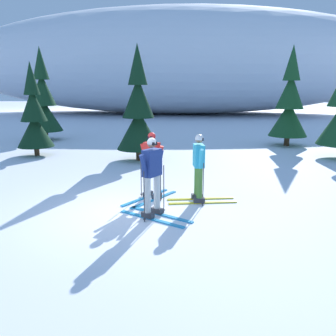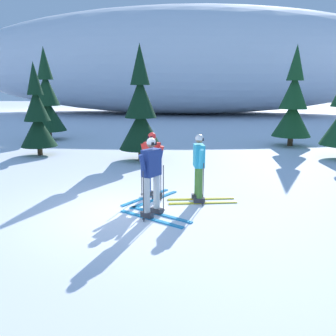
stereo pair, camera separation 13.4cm
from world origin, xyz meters
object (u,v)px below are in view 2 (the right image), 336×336
pine_tree_center (141,113)px  pine_tree_center_right (293,105)px  pine_tree_far_left (47,102)px  skier_navy_jacket (152,176)px  skier_cyan_jacket (199,167)px  skier_red_jacket (152,165)px  pine_tree_center_left (37,117)px

pine_tree_center → pine_tree_center_right: pine_tree_center_right is taller
pine_tree_far_left → skier_navy_jacket: bearing=-55.9°
skier_navy_jacket → pine_tree_center: pine_tree_center is taller
pine_tree_far_left → pine_tree_center: (6.11, -4.86, -0.19)m
skier_cyan_jacket → skier_red_jacket: 1.24m
skier_red_jacket → pine_tree_center_left: (-5.76, 5.39, 0.73)m
skier_navy_jacket → pine_tree_far_left: pine_tree_far_left is taller
pine_tree_center → skier_navy_jacket: bearing=-77.1°
pine_tree_center_left → pine_tree_center_right: bearing=18.3°
skier_red_jacket → pine_tree_center_left: size_ratio=0.45×
skier_navy_jacket → pine_tree_center_right: size_ratio=0.37×
skier_red_jacket → pine_tree_far_left: (-7.34, 9.79, 1.17)m
pine_tree_center_left → pine_tree_center: 4.57m
pine_tree_center → pine_tree_far_left: bearing=141.5°
skier_navy_jacket → pine_tree_center_left: size_ratio=0.46×
skier_cyan_jacket → pine_tree_far_left: 13.17m
skier_navy_jacket → skier_red_jacket: size_ratio=1.03×
skier_navy_jacket → pine_tree_center_left: bearing=131.5°
pine_tree_far_left → pine_tree_center_left: bearing=-70.3°
pine_tree_far_left → pine_tree_center: bearing=-38.5°
pine_tree_center → pine_tree_center_right: bearing=31.9°
pine_tree_center_left → skier_red_jacket: bearing=-43.1°
skier_cyan_jacket → pine_tree_center_left: 8.95m
pine_tree_center_left → pine_tree_far_left: bearing=109.7°
skier_navy_jacket → pine_tree_far_left: bearing=124.1°
skier_navy_jacket → pine_tree_far_left: 13.49m
pine_tree_center_left → pine_tree_center_right: pine_tree_center_right is taller
skier_red_jacket → pine_tree_center_right: (5.53, 9.12, 1.12)m
skier_cyan_jacket → pine_tree_center_right: size_ratio=0.37×
skier_cyan_jacket → pine_tree_center_left: (-6.99, 5.54, 0.72)m
skier_navy_jacket → skier_red_jacket: skier_navy_jacket is taller
pine_tree_far_left → pine_tree_center_left: (1.58, -4.39, -0.45)m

